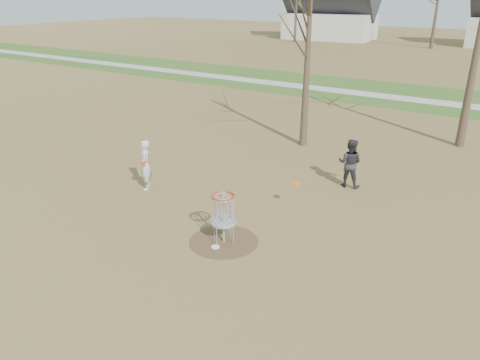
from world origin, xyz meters
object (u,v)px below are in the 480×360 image
at_px(player_throwing, 350,163).
at_px(disc_golf_basket, 223,210).
at_px(player_standing, 145,165).
at_px(disc_grounded, 216,247).

distance_m(player_throwing, disc_golf_basket, 5.45).
xyz_separation_m(player_standing, disc_grounded, (4.14, -1.81, -0.80)).
xyz_separation_m(player_throwing, disc_golf_basket, (-1.26, -5.30, 0.10)).
bearing_deg(disc_grounded, player_throwing, 77.53).
bearing_deg(disc_golf_basket, player_standing, 160.83).
bearing_deg(disc_grounded, player_standing, 156.42).
relative_size(player_standing, disc_golf_basket, 1.21).
relative_size(player_standing, disc_grounded, 7.44).
bearing_deg(disc_golf_basket, player_throwing, 76.60).
distance_m(player_standing, disc_golf_basket, 4.38).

